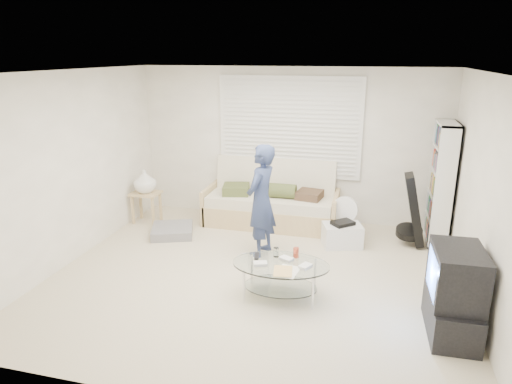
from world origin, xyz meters
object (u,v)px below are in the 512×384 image
(tv_unit, at_px, (454,293))
(coffee_table, at_px, (281,270))
(futon_sofa, at_px, (272,204))
(bookshelf, at_px, (441,184))

(tv_unit, height_order, coffee_table, tv_unit)
(futon_sofa, distance_m, bookshelf, 2.59)
(futon_sofa, xyz_separation_m, tv_unit, (2.40, -2.55, 0.10))
(futon_sofa, distance_m, coffee_table, 2.35)
(futon_sofa, distance_m, tv_unit, 3.51)
(futon_sofa, height_order, bookshelf, bookshelf)
(futon_sofa, bearing_deg, tv_unit, -46.75)
(bookshelf, height_order, coffee_table, bookshelf)
(tv_unit, relative_size, coffee_table, 0.79)
(futon_sofa, bearing_deg, coffee_table, -74.81)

